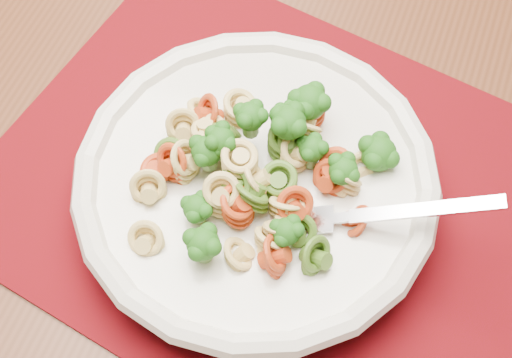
% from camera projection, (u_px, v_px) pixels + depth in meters
% --- Properties ---
extents(dining_table, '(1.53, 1.04, 0.76)m').
position_uv_depth(dining_table, '(310.00, 139.00, 0.74)').
color(dining_table, '#522A17').
rests_on(dining_table, ground).
extents(placemat, '(0.50, 0.41, 0.00)m').
position_uv_depth(placemat, '(278.00, 191.00, 0.60)').
color(placemat, '#52030E').
rests_on(placemat, dining_table).
extents(pasta_bowl, '(0.29, 0.29, 0.05)m').
position_uv_depth(pasta_bowl, '(256.00, 184.00, 0.56)').
color(pasta_bowl, silver).
rests_on(pasta_bowl, placemat).
extents(pasta_broccoli_heap, '(0.24, 0.24, 0.06)m').
position_uv_depth(pasta_broccoli_heap, '(256.00, 175.00, 0.55)').
color(pasta_broccoli_heap, tan).
rests_on(pasta_broccoli_heap, pasta_bowl).
extents(fork, '(0.18, 0.09, 0.08)m').
position_uv_depth(fork, '(317.00, 220.00, 0.53)').
color(fork, silver).
rests_on(fork, pasta_bowl).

